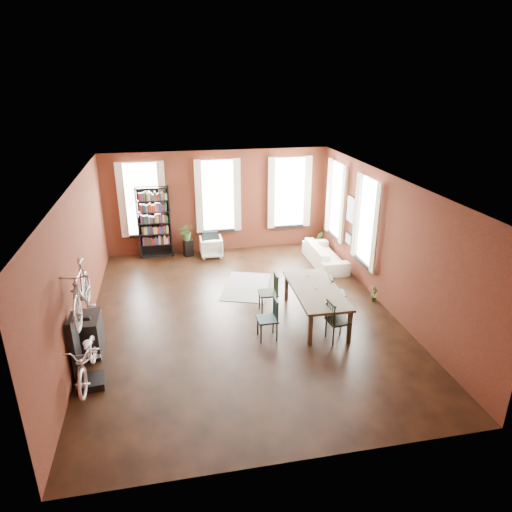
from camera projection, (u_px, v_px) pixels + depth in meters
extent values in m
plane|color=black|center=(243.00, 315.00, 10.84)|extent=(9.00, 9.00, 0.00)
cube|color=silver|center=(241.00, 182.00, 9.65)|extent=(7.00, 9.00, 0.04)
cube|color=#4A1C12|center=(218.00, 202.00, 14.34)|extent=(7.00, 0.04, 3.20)
cube|color=#4A1C12|center=(297.00, 371.00, 6.14)|extent=(7.00, 0.04, 3.20)
cube|color=#4A1C12|center=(78.00, 264.00, 9.61)|extent=(0.04, 9.00, 3.20)
cube|color=#4A1C12|center=(386.00, 242.00, 10.88)|extent=(0.04, 9.00, 3.20)
cube|color=white|center=(142.00, 199.00, 13.82)|extent=(1.00, 0.04, 2.20)
cube|color=beige|center=(142.00, 200.00, 13.76)|extent=(1.40, 0.06, 2.30)
cube|color=white|center=(218.00, 196.00, 14.24)|extent=(1.00, 0.04, 2.20)
cube|color=beige|center=(218.00, 196.00, 14.18)|extent=(1.40, 0.06, 2.30)
cube|color=white|center=(289.00, 192.00, 14.66)|extent=(1.00, 0.04, 2.20)
cube|color=beige|center=(290.00, 193.00, 14.59)|extent=(1.40, 0.06, 2.30)
cube|color=white|center=(368.00, 222.00, 11.71)|extent=(0.04, 1.00, 2.20)
cube|color=beige|center=(366.00, 222.00, 11.70)|extent=(0.06, 1.40, 2.30)
cube|color=white|center=(338.00, 200.00, 13.71)|extent=(0.04, 1.00, 2.20)
cube|color=beige|center=(335.00, 200.00, 13.70)|extent=(0.06, 1.40, 2.30)
cube|color=black|center=(351.00, 210.00, 12.71)|extent=(0.04, 0.55, 0.75)
cube|color=black|center=(349.00, 239.00, 13.02)|extent=(0.04, 0.45, 0.35)
cube|color=#473C2A|center=(315.00, 304.00, 10.54)|extent=(1.08, 2.29, 0.77)
cube|color=#1A3B3A|center=(267.00, 319.00, 9.74)|extent=(0.43, 0.43, 0.92)
cube|color=#1E2F1C|center=(268.00, 293.00, 10.86)|extent=(0.45, 0.45, 0.95)
cube|color=black|center=(338.00, 321.00, 9.66)|extent=(0.48, 0.48, 0.93)
cube|color=#1C3D3C|center=(337.00, 293.00, 11.01)|extent=(0.44, 0.44, 0.82)
cube|color=black|center=(154.00, 222.00, 13.98)|extent=(1.00, 0.32, 2.20)
imported|color=white|center=(211.00, 246.00, 14.22)|extent=(0.67, 0.63, 0.69)
imported|color=beige|center=(325.00, 252.00, 13.59)|extent=(0.61, 2.08, 0.81)
cube|color=black|center=(246.00, 286.00, 12.28)|extent=(1.67, 2.10, 0.01)
cube|color=black|center=(91.00, 382.00, 8.36)|extent=(0.54, 0.54, 0.14)
cube|color=black|center=(76.00, 349.00, 8.34)|extent=(0.16, 0.60, 1.30)
cube|color=black|center=(91.00, 334.00, 9.27)|extent=(0.40, 0.80, 0.80)
cube|color=black|center=(188.00, 248.00, 14.30)|extent=(0.32, 0.32, 0.53)
imported|color=#2B4F1F|center=(318.00, 245.00, 14.89)|extent=(0.42, 0.65, 0.27)
imported|color=#2D5A24|center=(374.00, 298.00, 11.49)|extent=(0.48, 0.44, 0.15)
imported|color=silver|center=(84.00, 340.00, 8.05)|extent=(0.58, 0.86, 1.62)
imported|color=#A5A8AD|center=(78.00, 274.00, 7.84)|extent=(0.47, 1.00, 1.66)
imported|color=#365D25|center=(186.00, 233.00, 14.11)|extent=(0.56, 0.60, 0.43)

